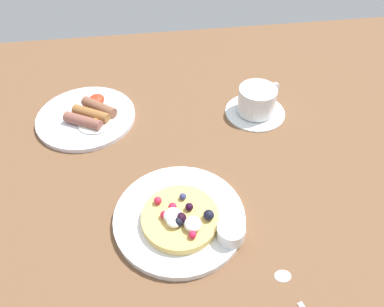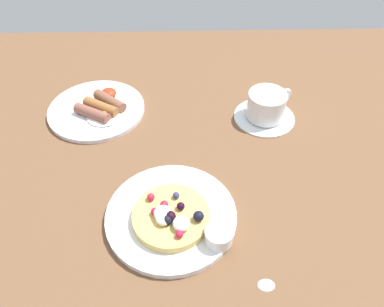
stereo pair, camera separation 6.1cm
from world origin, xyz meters
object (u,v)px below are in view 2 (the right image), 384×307
Objects in this scene: syrup_ramekin at (219,236)px; teaspoon at (276,306)px; coffee_cup at (267,104)px; breakfast_plate at (97,110)px; coffee_saucer at (264,117)px; pancake_plate at (171,216)px.

syrup_ramekin is 0.14m from teaspoon.
coffee_cup is (0.14, 0.34, 0.01)m from syrup_ramekin.
coffee_cup reaches higher than breakfast_plate.
breakfast_plate is at bearing 175.23° from coffee_saucer.
breakfast_plate is 0.41m from coffee_cup.
coffee_cup is (0.22, 0.28, 0.03)m from pancake_plate.
coffee_saucer is at bearing 83.11° from teaspoon.
teaspoon is (-0.05, -0.45, -0.00)m from coffee_saucer.
coffee_saucer is (0.14, 0.34, -0.02)m from syrup_ramekin.
syrup_ramekin reaches higher than coffee_saucer.
coffee_saucer is 1.29× the size of coffee_cup.
syrup_ramekin is at bearing -111.92° from coffee_cup.
syrup_ramekin is 0.34× the size of coffee_saucer.
breakfast_plate is at bearing 175.35° from coffee_cup.
coffee_cup is at bearing 68.08° from syrup_ramekin.
breakfast_plate is at bearing 125.85° from teaspoon.
pancake_plate reaches higher than breakfast_plate.
teaspoon is (-0.06, -0.45, -0.04)m from coffee_cup.
coffee_cup is at bearing 82.96° from teaspoon.
coffee_cup is 0.46m from teaspoon.
breakfast_plate is 0.60m from teaspoon.
syrup_ramekin is 0.37m from coffee_saucer.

